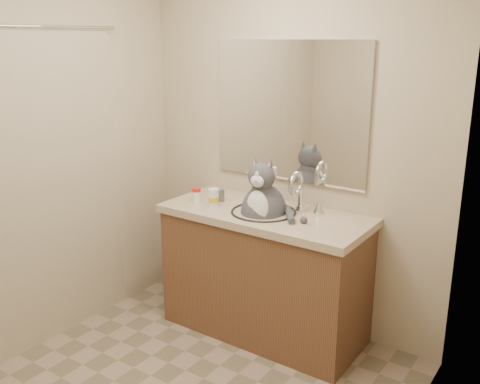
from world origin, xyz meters
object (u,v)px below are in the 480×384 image
(cat, at_px, (263,209))
(grey_canister, at_px, (221,195))
(pill_bottle_orange, at_px, (213,198))
(pill_bottle_redcap, at_px, (197,195))

(cat, bearing_deg, grey_canister, 162.76)
(pill_bottle_orange, xyz_separation_m, grey_canister, (-0.03, 0.12, -0.02))
(pill_bottle_orange, bearing_deg, grey_canister, 103.89)
(pill_bottle_redcap, height_order, grey_canister, pill_bottle_redcap)
(cat, xyz_separation_m, grey_canister, (-0.37, 0.04, 0.02))
(pill_bottle_redcap, distance_m, grey_canister, 0.16)
(cat, height_order, pill_bottle_redcap, cat)
(pill_bottle_redcap, height_order, pill_bottle_orange, pill_bottle_orange)
(cat, distance_m, pill_bottle_orange, 0.35)
(cat, relative_size, pill_bottle_orange, 4.80)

